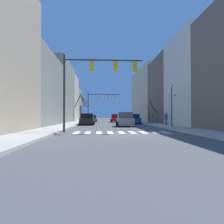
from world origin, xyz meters
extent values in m
plane|color=#4C4C4F|center=(0.00, 0.00, 0.00)|extent=(240.00, 240.00, 0.00)
cube|color=#ADA89E|center=(-6.31, 0.00, 0.07)|extent=(2.77, 90.00, 0.15)
cube|color=#ADA89E|center=(6.31, 0.00, 0.07)|extent=(2.77, 90.00, 0.15)
cube|color=gray|center=(-10.69, 12.96, 4.65)|extent=(6.00, 13.20, 9.31)
cube|color=gray|center=(-10.69, 26.61, 5.77)|extent=(6.00, 14.11, 11.55)
cube|color=#BCB299|center=(-10.69, 37.81, 5.49)|extent=(6.00, 8.28, 10.97)
cube|color=gray|center=(-10.69, 46.39, 4.50)|extent=(6.00, 8.88, 9.00)
cube|color=beige|center=(10.69, 11.43, 5.78)|extent=(6.00, 9.96, 11.56)
cube|color=#66564C|center=(10.69, 22.12, 5.73)|extent=(6.00, 11.43, 11.46)
cube|color=#BCB299|center=(10.69, 32.84, 6.36)|extent=(6.00, 10.01, 12.71)
cube|color=#BCB299|center=(10.69, 44.74, 6.74)|extent=(6.00, 13.80, 13.47)
cube|color=white|center=(-3.60, 1.88, 0.00)|extent=(0.45, 2.60, 0.01)
cube|color=white|center=(-2.70, 1.88, 0.00)|extent=(0.45, 2.60, 0.01)
cube|color=white|center=(-1.80, 1.88, 0.00)|extent=(0.45, 2.60, 0.01)
cube|color=white|center=(-0.90, 1.88, 0.00)|extent=(0.45, 2.60, 0.01)
cube|color=white|center=(0.00, 1.88, 0.00)|extent=(0.45, 2.60, 0.01)
cube|color=white|center=(0.90, 1.88, 0.00)|extent=(0.45, 2.60, 0.01)
cube|color=white|center=(1.80, 1.88, 0.00)|extent=(0.45, 2.60, 0.01)
cube|color=white|center=(2.70, 1.88, 0.00)|extent=(0.45, 2.60, 0.01)
cube|color=white|center=(3.60, 1.88, 0.00)|extent=(0.45, 2.60, 0.01)
cylinder|color=#2D2D2D|center=(-4.67, 2.24, 3.19)|extent=(0.18, 0.18, 6.38)
cylinder|color=#2D2D2D|center=(-1.42, 2.24, 5.98)|extent=(6.51, 0.14, 0.14)
cube|color=yellow|center=(-2.39, 2.24, 5.43)|extent=(0.32, 0.28, 0.84)
cube|color=yellow|center=(-0.44, 2.24, 5.43)|extent=(0.32, 0.28, 0.84)
cube|color=yellow|center=(1.18, 2.24, 5.43)|extent=(0.32, 0.28, 0.84)
cylinder|color=#2D2D2D|center=(-4.67, 34.06, 3.32)|extent=(0.18, 0.18, 6.65)
cylinder|color=#2D2D2D|center=(-1.18, 34.06, 6.25)|extent=(6.98, 0.14, 0.14)
cube|color=yellow|center=(-2.23, 34.06, 5.70)|extent=(0.32, 0.28, 0.84)
cube|color=yellow|center=(-0.13, 34.06, 5.70)|extent=(0.32, 0.28, 0.84)
cube|color=yellow|center=(1.61, 34.06, 5.70)|extent=(0.32, 0.28, 0.84)
cylinder|color=#1E4C2D|center=(6.00, 7.47, 2.28)|extent=(0.12, 0.12, 4.26)
sphere|color=white|center=(6.00, 7.47, 4.59)|extent=(0.36, 0.36, 0.36)
sphere|color=white|center=(5.68, 7.47, 3.64)|extent=(0.31, 0.31, 0.31)
sphere|color=white|center=(6.32, 7.47, 3.64)|extent=(0.31, 0.31, 0.31)
cube|color=navy|center=(3.74, 20.77, 0.58)|extent=(1.86, 4.88, 0.81)
cube|color=#0E1C46|center=(3.74, 20.77, 1.32)|extent=(1.71, 2.54, 0.66)
cylinder|color=black|center=(2.79, 22.28, 0.32)|extent=(0.22, 0.64, 0.64)
cylinder|color=black|center=(4.69, 22.28, 0.32)|extent=(0.22, 0.64, 0.64)
cylinder|color=black|center=(2.79, 19.25, 0.32)|extent=(0.22, 0.64, 0.64)
cylinder|color=black|center=(4.69, 19.25, 0.32)|extent=(0.22, 0.64, 0.64)
cube|color=black|center=(-3.72, 16.64, 0.59)|extent=(1.89, 4.82, 0.83)
cube|color=black|center=(-3.72, 16.64, 1.35)|extent=(1.74, 2.50, 0.68)
cylinder|color=black|center=(-4.69, 18.14, 0.32)|extent=(0.22, 0.64, 0.64)
cylinder|color=black|center=(-2.76, 18.14, 0.32)|extent=(0.22, 0.64, 0.64)
cylinder|color=black|center=(-4.69, 15.15, 0.32)|extent=(0.22, 0.64, 0.64)
cylinder|color=black|center=(-2.76, 15.15, 0.32)|extent=(0.22, 0.64, 0.64)
cube|color=gray|center=(1.34, 11.63, 0.62)|extent=(1.85, 4.35, 0.89)
cube|color=#464648|center=(1.34, 11.63, 1.43)|extent=(1.70, 2.26, 0.73)
cylinder|color=black|center=(0.39, 12.97, 0.32)|extent=(0.22, 0.64, 0.64)
cylinder|color=black|center=(2.28, 12.97, 0.32)|extent=(0.22, 0.64, 0.64)
cylinder|color=black|center=(0.39, 10.28, 0.32)|extent=(0.22, 0.64, 0.64)
cylinder|color=black|center=(2.28, 10.28, 0.32)|extent=(0.22, 0.64, 0.64)
cube|color=#236B38|center=(-3.73, 33.70, 0.55)|extent=(1.88, 4.58, 0.75)
cube|color=#133A1E|center=(-3.73, 33.70, 1.24)|extent=(1.73, 2.38, 0.62)
cylinder|color=black|center=(-4.69, 35.12, 0.32)|extent=(0.22, 0.64, 0.64)
cylinder|color=black|center=(-2.77, 35.12, 0.32)|extent=(0.22, 0.64, 0.64)
cylinder|color=black|center=(-4.69, 32.28, 0.32)|extent=(0.22, 0.64, 0.64)
cylinder|color=black|center=(-2.77, 32.28, 0.32)|extent=(0.22, 0.64, 0.64)
cube|color=red|center=(1.27, 29.80, 0.60)|extent=(1.75, 4.11, 0.84)
cube|color=maroon|center=(1.27, 29.80, 1.36)|extent=(1.61, 2.13, 0.69)
cylinder|color=black|center=(0.38, 31.07, 0.32)|extent=(0.22, 0.64, 0.64)
cylinder|color=black|center=(2.17, 31.07, 0.32)|extent=(0.22, 0.64, 0.64)
cylinder|color=black|center=(0.38, 28.53, 0.32)|extent=(0.22, 0.64, 0.64)
cylinder|color=black|center=(2.17, 28.53, 0.32)|extent=(0.22, 0.64, 0.64)
cylinder|color=#4C4C51|center=(5.82, 16.02, 0.53)|extent=(0.11, 0.11, 0.76)
cylinder|color=#4C4C51|center=(5.94, 16.27, 0.53)|extent=(0.11, 0.11, 0.76)
cube|color=#337542|center=(5.88, 16.15, 1.21)|extent=(0.35, 0.43, 0.60)
sphere|color=#8C664C|center=(5.88, 16.15, 1.65)|extent=(0.21, 0.21, 0.21)
cylinder|color=#337542|center=(5.79, 15.95, 1.17)|extent=(0.19, 0.27, 0.58)
cylinder|color=#337542|center=(5.97, 16.34, 1.17)|extent=(0.19, 0.27, 0.58)
cylinder|color=#282D47|center=(6.89, 12.84, 0.55)|extent=(0.12, 0.12, 0.80)
cylinder|color=#282D47|center=(7.13, 13.01, 0.55)|extent=(0.12, 0.12, 0.80)
cube|color=#235693|center=(7.01, 12.92, 1.27)|extent=(0.45, 0.41, 0.63)
sphere|color=tan|center=(7.01, 12.92, 1.73)|extent=(0.23, 0.23, 0.23)
cylinder|color=#235693|center=(6.83, 12.79, 1.23)|extent=(0.28, 0.23, 0.61)
cylinder|color=#235693|center=(7.20, 13.05, 1.23)|extent=(0.28, 0.23, 0.61)
cylinder|color=brown|center=(6.02, 19.03, 1.10)|extent=(0.27, 0.27, 1.90)
cylinder|color=brown|center=(6.53, 19.17, 3.07)|extent=(1.14, 0.41, 2.30)
cylinder|color=brown|center=(6.72, 19.00, 2.74)|extent=(1.49, 0.17, 1.81)
cylinder|color=brown|center=(6.10, 19.46, 2.41)|extent=(0.28, 0.96, 1.29)
cylinder|color=brown|center=(-6.32, 33.60, 1.87)|extent=(0.40, 0.40, 3.44)
cylinder|color=brown|center=(-5.51, 33.27, 4.57)|extent=(1.78, 0.87, 2.75)
cylinder|color=brown|center=(-6.91, 32.99, 4.70)|extent=(1.31, 1.41, 2.97)
cylinder|color=brown|center=(-5.17, 33.36, 4.76)|extent=(2.43, 0.66, 3.11)
cylinder|color=brown|center=(-5.43, 33.39, 4.36)|extent=(1.92, 0.61, 2.62)
cylinder|color=brown|center=(-5.93, 34.28, 4.63)|extent=(0.95, 1.56, 2.57)
camera|label=1|loc=(-1.59, -15.79, 1.35)|focal=35.00mm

